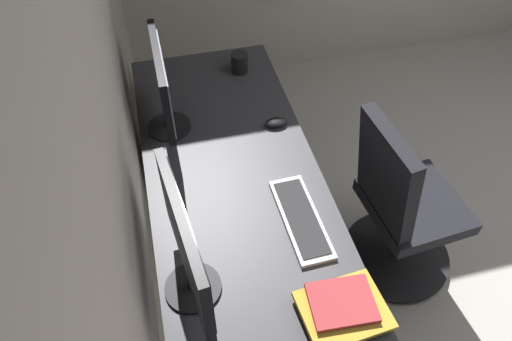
# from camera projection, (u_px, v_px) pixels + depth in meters

# --- Properties ---
(wall_back) EXTENTS (4.99, 0.10, 2.60)m
(wall_back) POSITION_uv_depth(u_px,v_px,m) (99.00, 190.00, 1.25)
(wall_back) COLOR beige
(wall_back) RESTS_ON ground
(desk) EXTENTS (2.25, 0.73, 0.73)m
(desk) POSITION_uv_depth(u_px,v_px,m) (244.00, 219.00, 1.97)
(desk) COLOR #38383D
(desk) RESTS_ON ground
(drawer_pedestal) EXTENTS (0.40, 0.51, 0.69)m
(drawer_pedestal) POSITION_uv_depth(u_px,v_px,m) (218.00, 178.00, 2.56)
(drawer_pedestal) COLOR #38383D
(drawer_pedestal) RESTS_ON ground
(monitor_primary) EXTENTS (0.49, 0.20, 0.42)m
(monitor_primary) POSITION_uv_depth(u_px,v_px,m) (163.00, 86.00, 2.08)
(monitor_primary) COLOR black
(monitor_primary) RESTS_ON desk
(monitor_secondary) EXTENTS (0.53, 0.20, 0.45)m
(monitor_secondary) POSITION_uv_depth(u_px,v_px,m) (186.00, 247.00, 1.50)
(monitor_secondary) COLOR black
(monitor_secondary) RESTS_ON desk
(keyboard_main) EXTENTS (0.42, 0.15, 0.02)m
(keyboard_main) POSITION_uv_depth(u_px,v_px,m) (301.00, 218.00, 1.89)
(keyboard_main) COLOR silver
(keyboard_main) RESTS_ON desk
(mouse_main) EXTENTS (0.06, 0.10, 0.03)m
(mouse_main) POSITION_uv_depth(u_px,v_px,m) (276.00, 123.00, 2.25)
(mouse_main) COLOR black
(mouse_main) RESTS_ON desk
(book_stack_near) EXTENTS (0.25, 0.30, 0.07)m
(book_stack_near) POSITION_uv_depth(u_px,v_px,m) (344.00, 309.00, 1.60)
(book_stack_near) COLOR gold
(book_stack_near) RESTS_ON desk
(coffee_mug) EXTENTS (0.13, 0.09, 0.10)m
(coffee_mug) POSITION_uv_depth(u_px,v_px,m) (239.00, 63.00, 2.52)
(coffee_mug) COLOR black
(coffee_mug) RESTS_ON desk
(office_chair) EXTENTS (0.56, 0.57, 0.97)m
(office_chair) POSITION_uv_depth(u_px,v_px,m) (400.00, 210.00, 2.27)
(office_chair) COLOR black
(office_chair) RESTS_ON ground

